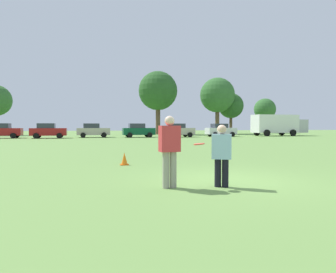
{
  "coord_description": "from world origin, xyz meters",
  "views": [
    {
      "loc": [
        -3.58,
        -7.81,
        1.51
      ],
      "look_at": [
        -1.45,
        1.05,
        1.19
      ],
      "focal_mm": 32.75,
      "sensor_mm": 36.0,
      "label": 1
    }
  ],
  "objects_px": {
    "frisbee": "(199,144)",
    "traffic_cone": "(124,159)",
    "parked_car_near_right": "(178,130)",
    "parked_car_far_right": "(221,130)",
    "player_defender": "(222,152)",
    "parked_car_center": "(93,130)",
    "parked_car_mid_right": "(138,130)",
    "parked_car_near_left": "(3,131)",
    "box_truck": "(278,124)",
    "parked_car_mid_left": "(48,131)",
    "player_thrower": "(170,147)"
  },
  "relations": [
    {
      "from": "frisbee",
      "to": "traffic_cone",
      "type": "height_order",
      "value": "frisbee"
    },
    {
      "from": "parked_car_near_right",
      "to": "parked_car_far_right",
      "type": "bearing_deg",
      "value": 5.24
    },
    {
      "from": "player_defender",
      "to": "parked_car_center",
      "type": "xyz_separation_m",
      "value": [
        -3.26,
        34.19,
        0.07
      ]
    },
    {
      "from": "frisbee",
      "to": "parked_car_mid_right",
      "type": "bearing_deg",
      "value": 84.6
    },
    {
      "from": "frisbee",
      "to": "parked_car_center",
      "type": "distance_m",
      "value": 34.29
    },
    {
      "from": "parked_car_near_right",
      "to": "parked_car_near_left",
      "type": "bearing_deg",
      "value": 176.49
    },
    {
      "from": "parked_car_far_right",
      "to": "box_truck",
      "type": "height_order",
      "value": "box_truck"
    },
    {
      "from": "parked_car_center",
      "to": "parked_car_far_right",
      "type": "distance_m",
      "value": 17.55
    },
    {
      "from": "parked_car_mid_left",
      "to": "parked_car_far_right",
      "type": "height_order",
      "value": "same"
    },
    {
      "from": "player_thrower",
      "to": "traffic_cone",
      "type": "distance_m",
      "value": 4.75
    },
    {
      "from": "frisbee",
      "to": "traffic_cone",
      "type": "relative_size",
      "value": 0.57
    },
    {
      "from": "box_truck",
      "to": "parked_car_mid_left",
      "type": "bearing_deg",
      "value": -177.13
    },
    {
      "from": "frisbee",
      "to": "parked_car_mid_right",
      "type": "height_order",
      "value": "parked_car_mid_right"
    },
    {
      "from": "player_thrower",
      "to": "parked_car_mid_left",
      "type": "distance_m",
      "value": 33.38
    },
    {
      "from": "traffic_cone",
      "to": "parked_car_center",
      "type": "height_order",
      "value": "parked_car_center"
    },
    {
      "from": "traffic_cone",
      "to": "parked_car_center",
      "type": "relative_size",
      "value": 0.11
    },
    {
      "from": "parked_car_far_right",
      "to": "parked_car_mid_left",
      "type": "bearing_deg",
      "value": -178.61
    },
    {
      "from": "frisbee",
      "to": "parked_car_far_right",
      "type": "distance_m",
      "value": 36.45
    },
    {
      "from": "parked_car_near_left",
      "to": "parked_car_mid_right",
      "type": "height_order",
      "value": "same"
    },
    {
      "from": "parked_car_mid_left",
      "to": "box_truck",
      "type": "bearing_deg",
      "value": 2.87
    },
    {
      "from": "traffic_cone",
      "to": "parked_car_mid_left",
      "type": "xyz_separation_m",
      "value": [
        -6.64,
        27.93,
        0.69
      ]
    },
    {
      "from": "frisbee",
      "to": "parked_car_near_right",
      "type": "bearing_deg",
      "value": 75.51
    },
    {
      "from": "parked_car_near_right",
      "to": "parked_car_mid_right",
      "type": "bearing_deg",
      "value": 174.32
    },
    {
      "from": "traffic_cone",
      "to": "parked_car_near_right",
      "type": "distance_m",
      "value": 29.57
    },
    {
      "from": "parked_car_mid_left",
      "to": "frisbee",
      "type": "bearing_deg",
      "value": -76.29
    },
    {
      "from": "parked_car_center",
      "to": "traffic_cone",
      "type": "bearing_deg",
      "value": -87.41
    },
    {
      "from": "parked_car_near_left",
      "to": "parked_car_center",
      "type": "height_order",
      "value": "same"
    },
    {
      "from": "frisbee",
      "to": "parked_car_far_right",
      "type": "bearing_deg",
      "value": 65.97
    },
    {
      "from": "parked_car_mid_left",
      "to": "parked_car_near_right",
      "type": "height_order",
      "value": "same"
    },
    {
      "from": "player_defender",
      "to": "box_truck",
      "type": "xyz_separation_m",
      "value": [
        24.17,
        34.39,
        0.9
      ]
    },
    {
      "from": "parked_car_center",
      "to": "parked_car_near_right",
      "type": "bearing_deg",
      "value": -7.54
    },
    {
      "from": "parked_car_near_left",
      "to": "parked_car_far_right",
      "type": "xyz_separation_m",
      "value": [
        28.24,
        -0.75,
        0.0
      ]
    },
    {
      "from": "parked_car_mid_left",
      "to": "box_truck",
      "type": "relative_size",
      "value": 0.5
    },
    {
      "from": "frisbee",
      "to": "traffic_cone",
      "type": "xyz_separation_m",
      "value": [
        -1.35,
        4.81,
        -0.84
      ]
    },
    {
      "from": "parked_car_near_left",
      "to": "box_truck",
      "type": "relative_size",
      "value": 0.5
    },
    {
      "from": "traffic_cone",
      "to": "parked_car_mid_right",
      "type": "bearing_deg",
      "value": 81.02
    },
    {
      "from": "parked_car_mid_right",
      "to": "parked_car_far_right",
      "type": "bearing_deg",
      "value": 0.28
    },
    {
      "from": "frisbee",
      "to": "parked_car_center",
      "type": "xyz_separation_m",
      "value": [
        -2.68,
        34.18,
        -0.14
      ]
    },
    {
      "from": "frisbee",
      "to": "parked_car_near_right",
      "type": "height_order",
      "value": "parked_car_near_right"
    },
    {
      "from": "parked_car_mid_left",
      "to": "parked_car_center",
      "type": "distance_m",
      "value": 5.5
    },
    {
      "from": "player_thrower",
      "to": "parked_car_far_right",
      "type": "distance_m",
      "value": 36.59
    },
    {
      "from": "parked_car_center",
      "to": "box_truck",
      "type": "bearing_deg",
      "value": 0.42
    },
    {
      "from": "player_thrower",
      "to": "parked_car_mid_right",
      "type": "distance_m",
      "value": 33.29
    },
    {
      "from": "parked_car_center",
      "to": "box_truck",
      "type": "relative_size",
      "value": 0.5
    },
    {
      "from": "player_thrower",
      "to": "parked_car_center",
      "type": "height_order",
      "value": "parked_car_center"
    },
    {
      "from": "parked_car_center",
      "to": "parked_car_mid_right",
      "type": "bearing_deg",
      "value": -9.23
    },
    {
      "from": "player_defender",
      "to": "parked_car_mid_left",
      "type": "relative_size",
      "value": 0.36
    },
    {
      "from": "frisbee",
      "to": "parked_car_mid_left",
      "type": "xyz_separation_m",
      "value": [
        -7.99,
        32.74,
        -0.14
      ]
    },
    {
      "from": "parked_car_mid_left",
      "to": "parked_car_center",
      "type": "xyz_separation_m",
      "value": [
        5.31,
        1.44,
        0.0
      ]
    },
    {
      "from": "parked_car_near_right",
      "to": "frisbee",
      "type": "bearing_deg",
      "value": -104.49
    }
  ]
}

